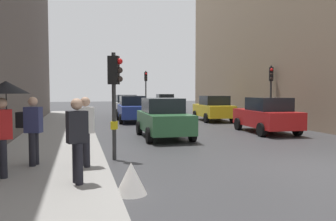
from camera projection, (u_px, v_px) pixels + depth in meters
ground_plane at (319, 168)px, 8.89m from camera, size 120.00×120.00×0.00m
sidewalk_kerb at (56, 143)px, 12.80m from camera, size 3.21×40.00×0.16m
traffic_light_mid_street at (271, 84)px, 20.26m from camera, size 0.35×0.45×3.63m
traffic_light_far_median at (146, 84)px, 30.95m from camera, size 0.24×0.43×3.97m
traffic_light_near_right at (115, 86)px, 9.83m from camera, size 0.45×0.35×3.22m
car_white_compact at (126, 105)px, 28.17m from camera, size 2.02×4.20×1.76m
car_dark_suv at (165, 102)px, 35.96m from camera, size 2.23×4.31×1.76m
car_red_sedan at (266, 115)px, 16.40m from camera, size 2.28×4.33×1.76m
car_green_estate at (163, 118)px, 14.65m from camera, size 2.13×4.26×1.76m
car_blue_van at (133, 109)px, 22.27m from camera, size 2.18×4.28×1.76m
car_yellow_taxi at (213, 108)px, 22.93m from camera, size 2.27×4.33×1.76m
pedestrian_with_umbrella at (5, 102)px, 7.29m from camera, size 1.00×1.00×2.14m
pedestrian_with_black_backpack at (84, 127)px, 8.34m from camera, size 0.64×0.39×1.77m
pedestrian_with_grey_backpack at (32, 127)px, 8.47m from camera, size 0.65×0.45×1.77m
pedestrian_in_dark_coat at (77, 137)px, 6.79m from camera, size 0.46×0.36×1.77m
warning_sign_triangle at (131, 178)px, 6.62m from camera, size 0.64×0.64×0.65m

